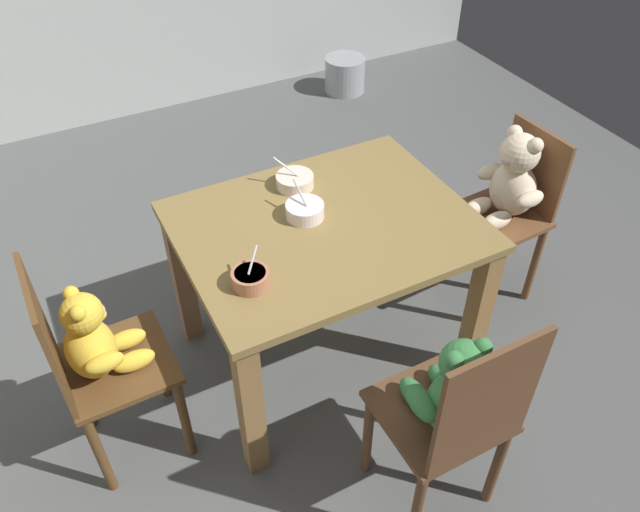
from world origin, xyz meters
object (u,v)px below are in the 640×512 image
porridge_bowl_cream_far_center (295,181)px  teddy_chair_near_right (509,191)px  teddy_chair_near_front (454,401)px  porridge_bowl_white_center (305,210)px  metal_pail (345,75)px  porridge_bowl_terracotta_near_left (251,278)px  dining_table (326,252)px  teddy_chair_near_left (96,351)px

porridge_bowl_cream_far_center → teddy_chair_near_right: bearing=-17.2°
teddy_chair_near_front → porridge_bowl_white_center: 0.88m
metal_pail → porridge_bowl_terracotta_near_left: bearing=-125.7°
porridge_bowl_white_center → porridge_bowl_terracotta_near_left: size_ratio=1.22×
dining_table → teddy_chair_near_left: size_ratio=1.19×
teddy_chair_near_left → porridge_bowl_white_center: teddy_chair_near_left is taller
teddy_chair_near_front → metal_pail: 3.23m
dining_table → teddy_chair_near_left: teddy_chair_near_left is taller
dining_table → teddy_chair_near_front: size_ratio=1.16×
teddy_chair_near_front → metal_pail: (1.26, 2.94, -0.44)m
teddy_chair_near_front → teddy_chair_near_right: teddy_chair_near_front is taller
porridge_bowl_white_center → metal_pail: porridge_bowl_white_center is taller
metal_pail → teddy_chair_near_front: bearing=-113.3°
porridge_bowl_white_center → porridge_bowl_cream_far_center: size_ratio=1.03×
porridge_bowl_terracotta_near_left → metal_pail: bearing=54.3°
teddy_chair_near_right → porridge_bowl_white_center: (-0.95, 0.08, 0.17)m
porridge_bowl_cream_far_center → metal_pail: (1.30, 1.88, -0.63)m
porridge_bowl_white_center → teddy_chair_near_left: bearing=-171.1°
teddy_chair_near_front → porridge_bowl_terracotta_near_left: teddy_chair_near_front is taller
porridge_bowl_terracotta_near_left → porridge_bowl_cream_far_center: size_ratio=0.85×
dining_table → metal_pail: size_ratio=3.75×
teddy_chair_near_front → teddy_chair_near_left: (-0.94, 0.73, -0.02)m
porridge_bowl_white_center → teddy_chair_near_right: bearing=-5.0°
teddy_chair_near_left → porridge_bowl_cream_far_center: 0.98m
dining_table → teddy_chair_near_left: bearing=-176.1°
teddy_chair_near_right → dining_table: bearing=-4.2°
dining_table → metal_pail: bearing=58.9°
metal_pail → teddy_chair_near_right: bearing=-100.3°
dining_table → porridge_bowl_white_center: size_ratio=7.00×
teddy_chair_near_right → porridge_bowl_white_center: bearing=-8.5°
teddy_chair_near_right → porridge_bowl_cream_far_center: teddy_chair_near_right is taller
teddy_chair_near_left → metal_pail: bearing=44.0°
teddy_chair_near_front → teddy_chair_near_left: teddy_chair_near_front is taller
porridge_bowl_white_center → porridge_bowl_terracotta_near_left: porridge_bowl_white_center is taller
porridge_bowl_cream_far_center → metal_pail: 2.37m
teddy_chair_near_front → teddy_chair_near_left: size_ratio=1.03×
teddy_chair_near_right → teddy_chair_near_front: bearing=38.2°
porridge_bowl_terracotta_near_left → metal_pail: size_ratio=0.44×
porridge_bowl_cream_far_center → dining_table: bearing=-89.8°
porridge_bowl_terracotta_near_left → metal_pail: porridge_bowl_terracotta_near_left is taller
teddy_chair_near_right → metal_pail: bearing=-103.8°
teddy_chair_near_left → metal_pail: (2.20, 2.21, -0.43)m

